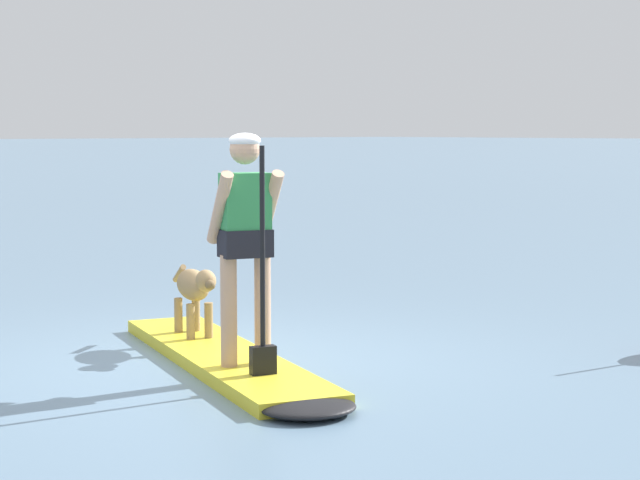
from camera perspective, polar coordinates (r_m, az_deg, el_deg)
ground_plane at (r=8.75m, az=-4.93°, el=-6.30°), size 400.00×400.00×0.00m
paddleboard at (r=8.53m, az=-4.44°, el=-6.27°), size 3.67×1.75×0.10m
person_paddler at (r=8.09m, az=-3.77°, el=0.39°), size 0.67×0.58×1.68m
dog at (r=9.35m, az=-6.37°, el=-2.44°), size 1.02×0.42×0.59m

